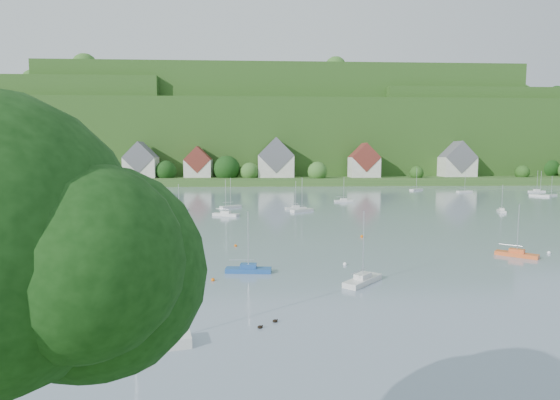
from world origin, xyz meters
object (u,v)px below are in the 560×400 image
near_sailboat_0 (142,264)px  near_sailboat_2 (135,342)px  near_sailboat_1 (248,269)px  near_sailboat_3 (363,279)px  near_sailboat_5 (517,253)px

near_sailboat_0 → near_sailboat_2: (5.16, -22.35, 0.02)m
near_sailboat_0 → near_sailboat_1: 12.73m
near_sailboat_3 → near_sailboat_0: bearing=115.5°
near_sailboat_1 → near_sailboat_5: (34.97, 6.26, -0.00)m
near_sailboat_0 → near_sailboat_1: size_ratio=1.36×
near_sailboat_0 → near_sailboat_3: near_sailboat_0 is taller
near_sailboat_2 → near_sailboat_5: (42.32, 26.22, -0.10)m
near_sailboat_0 → near_sailboat_2: bearing=-104.9°
near_sailboat_3 → near_sailboat_1: bearing=109.7°
near_sailboat_5 → near_sailboat_3: bearing=-112.0°
near_sailboat_0 → near_sailboat_3: 25.52m
near_sailboat_0 → near_sailboat_2: size_ratio=0.93×
near_sailboat_2 → near_sailboat_5: bearing=18.0°
near_sailboat_2 → near_sailboat_3: near_sailboat_2 is taller
near_sailboat_1 → near_sailboat_5: 35.52m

